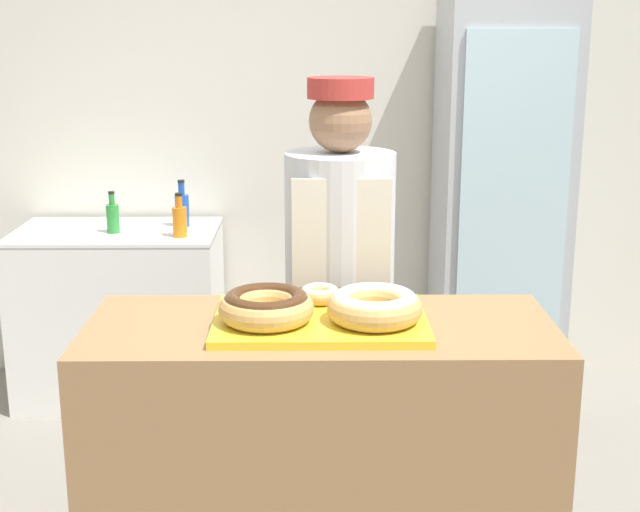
{
  "coord_description": "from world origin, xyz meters",
  "views": [
    {
      "loc": [
        -0.02,
        -2.46,
        1.82
      ],
      "look_at": [
        0.0,
        0.1,
        1.15
      ],
      "focal_mm": 50.0,
      "sensor_mm": 36.0,
      "label": 1
    }
  ],
  "objects_px": {
    "bottle_green": "(113,217)",
    "bottle_orange": "(180,220)",
    "donut_light_glaze": "(375,305)",
    "baker_person": "(339,301)",
    "bottle_blue": "(182,209)",
    "serving_tray": "(320,320)",
    "brownie_back_left": "(290,297)",
    "donut_chocolate_glaze": "(266,306)",
    "chest_freezer": "(121,312)",
    "donut_mini_center": "(320,294)",
    "beverage_fridge": "(500,204)",
    "brownie_back_right": "(350,297)"
  },
  "relations": [
    {
      "from": "donut_light_glaze",
      "to": "bottle_orange",
      "type": "distance_m",
      "value": 1.85
    },
    {
      "from": "beverage_fridge",
      "to": "chest_freezer",
      "type": "bearing_deg",
      "value": 179.8
    },
    {
      "from": "chest_freezer",
      "to": "bottle_orange",
      "type": "xyz_separation_m",
      "value": [
        0.34,
        -0.15,
        0.5
      ]
    },
    {
      "from": "brownie_back_right",
      "to": "chest_freezer",
      "type": "distance_m",
      "value": 2.04
    },
    {
      "from": "donut_chocolate_glaze",
      "to": "baker_person",
      "type": "distance_m",
      "value": 0.68
    },
    {
      "from": "bottle_orange",
      "to": "brownie_back_left",
      "type": "bearing_deg",
      "value": -69.48
    },
    {
      "from": "donut_mini_center",
      "to": "brownie_back_right",
      "type": "bearing_deg",
      "value": 0.0
    },
    {
      "from": "chest_freezer",
      "to": "bottle_blue",
      "type": "xyz_separation_m",
      "value": [
        0.32,
        0.08,
        0.51
      ]
    },
    {
      "from": "donut_light_glaze",
      "to": "bottle_blue",
      "type": "distance_m",
      "value": 2.06
    },
    {
      "from": "serving_tray",
      "to": "baker_person",
      "type": "xyz_separation_m",
      "value": [
        0.07,
        0.56,
        -0.12
      ]
    },
    {
      "from": "donut_light_glaze",
      "to": "bottle_green",
      "type": "relative_size",
      "value": 1.37
    },
    {
      "from": "bottle_orange",
      "to": "bottle_blue",
      "type": "bearing_deg",
      "value": 95.05
    },
    {
      "from": "baker_person",
      "to": "bottle_blue",
      "type": "distance_m",
      "value": 1.48
    },
    {
      "from": "donut_mini_center",
      "to": "bottle_orange",
      "type": "distance_m",
      "value": 1.62
    },
    {
      "from": "bottle_green",
      "to": "bottle_orange",
      "type": "bearing_deg",
      "value": -14.9
    },
    {
      "from": "brownie_back_left",
      "to": "baker_person",
      "type": "xyz_separation_m",
      "value": [
        0.17,
        0.42,
        -0.15
      ]
    },
    {
      "from": "serving_tray",
      "to": "donut_mini_center",
      "type": "xyz_separation_m",
      "value": [
        0.0,
        0.14,
        0.04
      ]
    },
    {
      "from": "brownie_back_right",
      "to": "donut_chocolate_glaze",
      "type": "bearing_deg",
      "value": -142.83
    },
    {
      "from": "baker_person",
      "to": "bottle_green",
      "type": "height_order",
      "value": "baker_person"
    },
    {
      "from": "brownie_back_left",
      "to": "donut_light_glaze",
      "type": "bearing_deg",
      "value": -37.17
    },
    {
      "from": "brownie_back_left",
      "to": "bottle_blue",
      "type": "bearing_deg",
      "value": 108.61
    },
    {
      "from": "beverage_fridge",
      "to": "chest_freezer",
      "type": "distance_m",
      "value": 1.95
    },
    {
      "from": "donut_light_glaze",
      "to": "bottle_blue",
      "type": "relative_size",
      "value": 1.18
    },
    {
      "from": "donut_light_glaze",
      "to": "baker_person",
      "type": "distance_m",
      "value": 0.64
    },
    {
      "from": "beverage_fridge",
      "to": "bottle_blue",
      "type": "bearing_deg",
      "value": 176.92
    },
    {
      "from": "baker_person",
      "to": "chest_freezer",
      "type": "relative_size",
      "value": 1.68
    },
    {
      "from": "bottle_green",
      "to": "serving_tray",
      "type": "bearing_deg",
      "value": -60.21
    },
    {
      "from": "serving_tray",
      "to": "bottle_orange",
      "type": "height_order",
      "value": "bottle_orange"
    },
    {
      "from": "brownie_back_right",
      "to": "bottle_orange",
      "type": "height_order",
      "value": "bottle_orange"
    },
    {
      "from": "donut_light_glaze",
      "to": "baker_person",
      "type": "bearing_deg",
      "value": 97.59
    },
    {
      "from": "brownie_back_left",
      "to": "brownie_back_right",
      "type": "distance_m",
      "value": 0.18
    },
    {
      "from": "serving_tray",
      "to": "donut_mini_center",
      "type": "relative_size",
      "value": 4.69
    },
    {
      "from": "baker_person",
      "to": "beverage_fridge",
      "type": "relative_size",
      "value": 0.84
    },
    {
      "from": "beverage_fridge",
      "to": "bottle_green",
      "type": "height_order",
      "value": "beverage_fridge"
    },
    {
      "from": "donut_mini_center",
      "to": "bottle_green",
      "type": "relative_size",
      "value": 0.66
    },
    {
      "from": "donut_mini_center",
      "to": "bottle_orange",
      "type": "bearing_deg",
      "value": 113.59
    },
    {
      "from": "chest_freezer",
      "to": "bottle_orange",
      "type": "distance_m",
      "value": 0.62
    },
    {
      "from": "brownie_back_left",
      "to": "brownie_back_right",
      "type": "height_order",
      "value": "same"
    },
    {
      "from": "brownie_back_left",
      "to": "donut_chocolate_glaze",
      "type": "bearing_deg",
      "value": -108.47
    },
    {
      "from": "donut_light_glaze",
      "to": "brownie_back_right",
      "type": "bearing_deg",
      "value": 108.47
    },
    {
      "from": "donut_light_glaze",
      "to": "chest_freezer",
      "type": "height_order",
      "value": "donut_light_glaze"
    },
    {
      "from": "baker_person",
      "to": "brownie_back_left",
      "type": "bearing_deg",
      "value": -111.38
    },
    {
      "from": "serving_tray",
      "to": "chest_freezer",
      "type": "distance_m",
      "value": 2.1
    },
    {
      "from": "brownie_back_left",
      "to": "chest_freezer",
      "type": "bearing_deg",
      "value": 118.68
    },
    {
      "from": "donut_light_glaze",
      "to": "beverage_fridge",
      "type": "xyz_separation_m",
      "value": [
        0.73,
        1.81,
        -0.06
      ]
    },
    {
      "from": "chest_freezer",
      "to": "bottle_green",
      "type": "relative_size",
      "value": 4.89
    },
    {
      "from": "bottle_blue",
      "to": "donut_light_glaze",
      "type": "bearing_deg",
      "value": -66.54
    },
    {
      "from": "bottle_green",
      "to": "bottle_blue",
      "type": "height_order",
      "value": "bottle_blue"
    },
    {
      "from": "bottle_blue",
      "to": "donut_chocolate_glaze",
      "type": "bearing_deg",
      "value": -74.87
    },
    {
      "from": "serving_tray",
      "to": "baker_person",
      "type": "relative_size",
      "value": 0.37
    }
  ]
}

